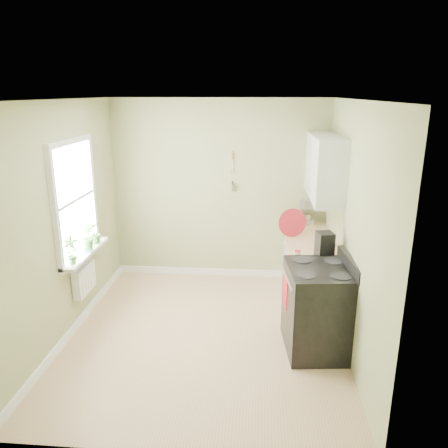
# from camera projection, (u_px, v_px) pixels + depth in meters

# --- Properties ---
(floor) EXTENTS (3.20, 3.60, 0.02)m
(floor) POSITION_uv_depth(u_px,v_px,m) (205.00, 335.00, 5.20)
(floor) COLOR tan
(floor) RESTS_ON ground
(ceiling) EXTENTS (3.20, 3.60, 0.02)m
(ceiling) POSITION_uv_depth(u_px,v_px,m) (202.00, 99.00, 4.42)
(ceiling) COLOR white
(ceiling) RESTS_ON wall_back
(wall_back) EXTENTS (3.20, 0.02, 2.70)m
(wall_back) POSITION_uv_depth(u_px,v_px,m) (219.00, 191.00, 6.54)
(wall_back) COLOR tan
(wall_back) RESTS_ON floor
(wall_left) EXTENTS (0.02, 3.60, 2.70)m
(wall_left) POSITION_uv_depth(u_px,v_px,m) (63.00, 223.00, 4.94)
(wall_left) COLOR tan
(wall_left) RESTS_ON floor
(wall_right) EXTENTS (0.02, 3.60, 2.70)m
(wall_right) POSITION_uv_depth(u_px,v_px,m) (353.00, 230.00, 4.68)
(wall_right) COLOR tan
(wall_right) RESTS_ON floor
(base_cabinets) EXTENTS (0.60, 1.60, 0.87)m
(base_cabinets) POSITION_uv_depth(u_px,v_px,m) (309.00, 272.00, 5.93)
(base_cabinets) COLOR white
(base_cabinets) RESTS_ON floor
(countertop) EXTENTS (0.64, 1.60, 0.04)m
(countertop) POSITION_uv_depth(u_px,v_px,m) (310.00, 240.00, 5.79)
(countertop) COLOR #D5B182
(countertop) RESTS_ON base_cabinets
(upper_cabinets) EXTENTS (0.35, 1.40, 0.80)m
(upper_cabinets) POSITION_uv_depth(u_px,v_px,m) (324.00, 167.00, 5.60)
(upper_cabinets) COLOR white
(upper_cabinets) RESTS_ON wall_right
(window) EXTENTS (0.06, 1.14, 1.44)m
(window) POSITION_uv_depth(u_px,v_px,m) (74.00, 200.00, 5.16)
(window) COLOR white
(window) RESTS_ON wall_left
(window_sill) EXTENTS (0.18, 1.14, 0.04)m
(window_sill) POSITION_uv_depth(u_px,v_px,m) (86.00, 253.00, 5.35)
(window_sill) COLOR white
(window_sill) RESTS_ON wall_left
(radiator) EXTENTS (0.12, 0.50, 0.35)m
(radiator) POSITION_uv_depth(u_px,v_px,m) (84.00, 279.00, 5.40)
(radiator) COLOR white
(radiator) RESTS_ON wall_left
(wall_utensils) EXTENTS (0.02, 0.14, 0.58)m
(wall_utensils) POSITION_uv_depth(u_px,v_px,m) (233.00, 178.00, 6.43)
(wall_utensils) COLOR #D5B182
(wall_utensils) RESTS_ON wall_back
(stove) EXTENTS (0.78, 0.86, 1.10)m
(stove) POSITION_uv_depth(u_px,v_px,m) (318.00, 308.00, 4.79)
(stove) COLOR black
(stove) RESTS_ON floor
(stand_mixer) EXTENTS (0.25, 0.34, 0.37)m
(stand_mixer) POSITION_uv_depth(u_px,v_px,m) (305.00, 212.00, 6.45)
(stand_mixer) COLOR #B2B2B7
(stand_mixer) RESTS_ON countertop
(kettle) EXTENTS (0.18, 0.11, 0.18)m
(kettle) POSITION_uv_depth(u_px,v_px,m) (295.00, 217.00, 6.46)
(kettle) COLOR silver
(kettle) RESTS_ON countertop
(coffee_maker) EXTENTS (0.22, 0.23, 0.31)m
(coffee_maker) POSITION_uv_depth(u_px,v_px,m) (324.00, 246.00, 5.07)
(coffee_maker) COLOR black
(coffee_maker) RESTS_ON countertop
(red_tray) EXTENTS (0.39, 0.18, 0.38)m
(red_tray) POSITION_uv_depth(u_px,v_px,m) (292.00, 223.00, 5.81)
(red_tray) COLOR #B92232
(red_tray) RESTS_ON countertop
(jar) EXTENTS (0.07, 0.07, 0.08)m
(jar) POSITION_uv_depth(u_px,v_px,m) (298.00, 254.00, 5.13)
(jar) COLOR #BEAE9A
(jar) RESTS_ON countertop
(plant_a) EXTENTS (0.21, 0.18, 0.33)m
(plant_a) POSITION_uv_depth(u_px,v_px,m) (71.00, 250.00, 4.91)
(plant_a) COLOR #3D752E
(plant_a) RESTS_ON window_sill
(plant_b) EXTENTS (0.22, 0.24, 0.33)m
(plant_b) POSITION_uv_depth(u_px,v_px,m) (87.00, 237.00, 5.37)
(plant_b) COLOR #3D752E
(plant_b) RESTS_ON window_sill
(plant_c) EXTENTS (0.21, 0.21, 0.27)m
(plant_c) POSITION_uv_depth(u_px,v_px,m) (95.00, 233.00, 5.61)
(plant_c) COLOR #3D752E
(plant_c) RESTS_ON window_sill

